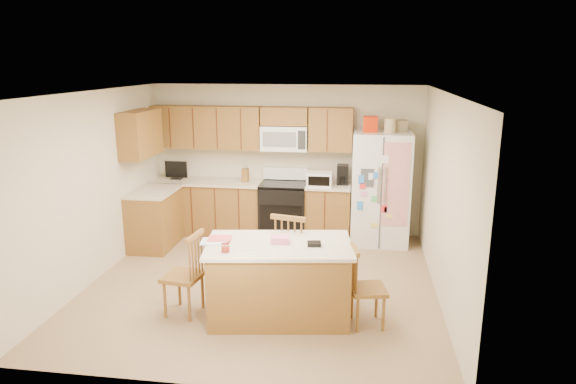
# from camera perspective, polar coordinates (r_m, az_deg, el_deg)

# --- Properties ---
(ground) EXTENTS (4.50, 4.50, 0.00)m
(ground) POSITION_cam_1_polar(r_m,az_deg,el_deg) (6.93, -2.87, -10.12)
(ground) COLOR #9C775D
(ground) RESTS_ON ground
(room_shell) EXTENTS (4.60, 4.60, 2.52)m
(room_shell) POSITION_cam_1_polar(r_m,az_deg,el_deg) (6.47, -3.03, 1.58)
(room_shell) COLOR beige
(room_shell) RESTS_ON ground
(cabinetry) EXTENTS (3.36, 1.56, 2.15)m
(cabinetry) POSITION_cam_1_polar(r_m,az_deg,el_deg) (8.51, -7.18, 0.95)
(cabinetry) COLOR brown
(cabinetry) RESTS_ON ground
(stove) EXTENTS (0.76, 0.65, 1.13)m
(stove) POSITION_cam_1_polar(r_m,az_deg,el_deg) (8.56, -0.47, -1.90)
(stove) COLOR black
(stove) RESTS_ON ground
(refrigerator) EXTENTS (0.90, 0.79, 2.04)m
(refrigerator) POSITION_cam_1_polar(r_m,az_deg,el_deg) (8.30, 10.25, 0.55)
(refrigerator) COLOR white
(refrigerator) RESTS_ON ground
(island) EXTENTS (1.76, 1.16, 0.98)m
(island) POSITION_cam_1_polar(r_m,az_deg,el_deg) (5.93, -1.00, -9.73)
(island) COLOR brown
(island) RESTS_ON ground
(windsor_chair_left) EXTENTS (0.46, 0.48, 0.99)m
(windsor_chair_left) POSITION_cam_1_polar(r_m,az_deg,el_deg) (6.10, -11.37, -9.11)
(windsor_chair_left) COLOR brown
(windsor_chair_left) RESTS_ON ground
(windsor_chair_back) EXTENTS (0.55, 0.53, 1.08)m
(windsor_chair_back) POSITION_cam_1_polar(r_m,az_deg,el_deg) (6.44, 0.53, -7.13)
(windsor_chair_back) COLOR brown
(windsor_chair_back) RESTS_ON ground
(windsor_chair_right) EXTENTS (0.45, 0.47, 0.92)m
(windsor_chair_right) POSITION_cam_1_polar(r_m,az_deg,el_deg) (5.82, 8.65, -10.54)
(windsor_chair_right) COLOR brown
(windsor_chair_right) RESTS_ON ground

